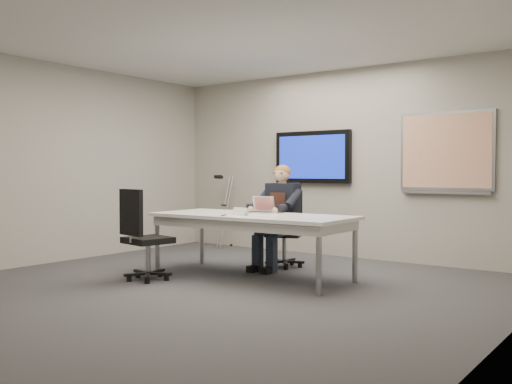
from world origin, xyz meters
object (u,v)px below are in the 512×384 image
Objects in this scene: office_chair_far at (285,243)px; office_chair_near at (145,252)px; seated_person at (275,227)px; conference_table at (252,222)px; laptop at (260,209)px.

office_chair_near is (-0.77, -1.80, 0.02)m from office_chair_far.
conference_table is at bearing -87.92° from seated_person.
laptop is at bearing -114.96° from office_chair_near.
laptop is (0.03, -0.38, 0.26)m from seated_person.
laptop is (0.04, -0.62, 0.49)m from office_chair_far.
office_chair_far reaches higher than conference_table.
conference_table is 1.83× the size of seated_person.
laptop is (-0.07, 0.27, 0.14)m from conference_table.
office_chair_far is 0.95× the size of office_chair_near.
conference_table is 0.67m from seated_person.
office_chair_near is at bearing -123.62° from seated_person.
office_chair_far is at bearing 87.25° from seated_person.
seated_person is at bearing -107.15° from office_chair_near.
laptop is at bearing 103.26° from conference_table.
office_chair_far is (-0.12, 0.90, -0.35)m from conference_table.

